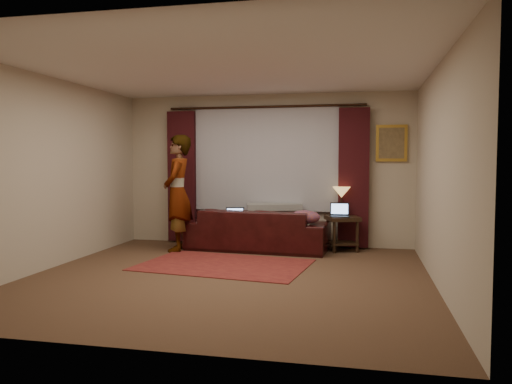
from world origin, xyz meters
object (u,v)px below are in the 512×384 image
(sofa, at_px, (257,222))
(laptop_sofa, at_px, (235,215))
(laptop_table, at_px, (340,210))
(end_table, at_px, (342,234))
(tiffany_lamp, at_px, (341,201))
(person, at_px, (178,193))

(sofa, relative_size, laptop_sofa, 7.06)
(sofa, distance_m, laptop_sofa, 0.39)
(laptop_sofa, bearing_deg, laptop_table, -7.37)
(end_table, bearing_deg, tiffany_lamp, 99.67)
(person, bearing_deg, laptop_sofa, 99.11)
(sofa, bearing_deg, person, 20.17)
(sofa, distance_m, tiffany_lamp, 1.42)
(tiffany_lamp, bearing_deg, sofa, -166.89)
(laptop_sofa, distance_m, end_table, 1.77)
(tiffany_lamp, relative_size, person, 0.25)
(end_table, xyz_separation_m, laptop_table, (-0.04, -0.10, 0.39))
(laptop_sofa, height_order, end_table, laptop_sofa)
(end_table, height_order, tiffany_lamp, tiffany_lamp)
(end_table, relative_size, person, 0.30)
(tiffany_lamp, height_order, person, person)
(laptop_sofa, bearing_deg, tiffany_lamp, 0.24)
(sofa, xyz_separation_m, person, (-1.24, -0.36, 0.48))
(sofa, bearing_deg, tiffany_lamp, -162.91)
(tiffany_lamp, bearing_deg, end_table, -80.33)
(laptop_sofa, height_order, tiffany_lamp, tiffany_lamp)
(sofa, height_order, tiffany_lamp, tiffany_lamp)
(end_table, distance_m, person, 2.75)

